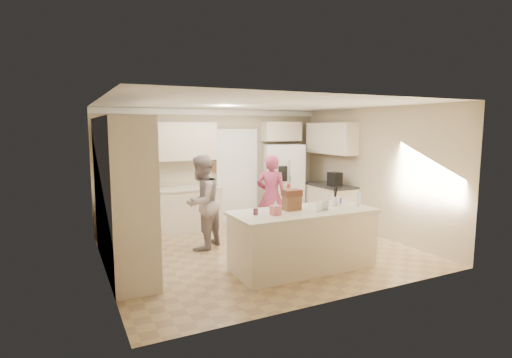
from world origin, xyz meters
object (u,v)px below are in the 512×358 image
coffee_maker (335,179)px  teen_girl (271,196)px  island_base (303,241)px  dollhouse_body (292,203)px  teen_boy (202,202)px  refrigerator (283,182)px  utensil_crock (335,202)px  tissue_box (275,210)px

coffee_maker → teen_girl: teen_girl is taller
island_base → teen_girl: teen_girl is taller
dollhouse_body → teen_boy: 1.85m
coffee_maker → refrigerator: bearing=118.4°
island_base → dollhouse_body: size_ratio=8.46×
dollhouse_body → teen_boy: teen_boy is taller
utensil_crock → coffee_maker: bearing=52.9°
tissue_box → teen_girl: (0.96, 1.89, -0.16)m
coffee_maker → island_base: coffee_maker is taller
refrigerator → teen_boy: size_ratio=1.05×
tissue_box → teen_boy: teen_boy is taller
refrigerator → dollhouse_body: bearing=-99.7°
utensil_crock → teen_girl: bearing=98.0°
coffee_maker → teen_girl: bearing=-176.0°
refrigerator → utensil_crock: bearing=-86.1°
teen_boy → dollhouse_body: bearing=79.7°
tissue_box → dollhouse_body: dollhouse_body is taller
tissue_box → teen_girl: teen_girl is taller
utensil_crock → teen_boy: 2.39m
refrigerator → dollhouse_body: (-1.57, -2.96, 0.14)m
utensil_crock → tissue_box: bearing=-172.9°
teen_girl → teen_boy: bearing=43.3°
refrigerator → dollhouse_body: 3.36m
refrigerator → teen_girl: size_ratio=1.08×
utensil_crock → island_base: bearing=-175.6°
refrigerator → dollhouse_body: refrigerator is taller
island_base → teen_girl: bearing=77.1°
coffee_maker → teen_girl: (-1.64, -0.11, -0.24)m
teen_boy → teen_girl: (1.49, 0.10, -0.02)m
tissue_box → teen_boy: 1.87m
teen_boy → coffee_maker: bearing=143.2°
refrigerator → island_base: refrigerator is taller
island_base → teen_boy: bearing=122.7°
coffee_maker → tissue_box: size_ratio=2.14×
island_base → utensil_crock: size_ratio=14.67×
refrigerator → coffee_maker: (0.63, -1.16, 0.17)m
refrigerator → utensil_crock: size_ratio=12.00×
refrigerator → island_base: bearing=-96.6°
island_base → coffee_maker: bearing=42.8°
utensil_crock → teen_girl: teen_girl is taller
refrigerator → island_base: 3.41m
tissue_box → dollhouse_body: (0.40, 0.20, 0.04)m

